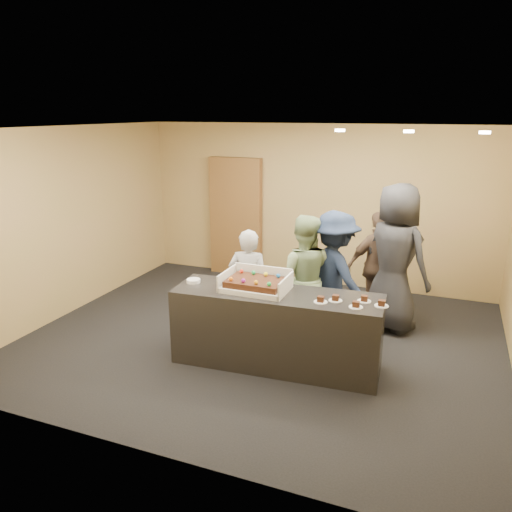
{
  "coord_description": "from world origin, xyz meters",
  "views": [
    {
      "loc": [
        2.13,
        -5.63,
        2.9
      ],
      "look_at": [
        -0.09,
        0.0,
        1.13
      ],
      "focal_mm": 35.0,
      "sensor_mm": 36.0,
      "label": 1
    }
  ],
  "objects_px": {
    "sheet_cake": "(256,282)",
    "plate_stack": "(193,281)",
    "cake_box": "(257,285)",
    "person_sage_man": "(303,278)",
    "storage_cabinet": "(236,217)",
    "person_brown_extra": "(378,266)",
    "person_server_grey": "(249,285)",
    "serving_counter": "(276,329)",
    "person_navy_man": "(334,276)",
    "person_dark_suit": "(395,258)"
  },
  "relations": [
    {
      "from": "sheet_cake",
      "to": "person_brown_extra",
      "type": "height_order",
      "value": "person_brown_extra"
    },
    {
      "from": "sheet_cake",
      "to": "person_navy_man",
      "type": "relative_size",
      "value": 0.38
    },
    {
      "from": "plate_stack",
      "to": "person_brown_extra",
      "type": "relative_size",
      "value": 0.11
    },
    {
      "from": "serving_counter",
      "to": "person_navy_man",
      "type": "height_order",
      "value": "person_navy_man"
    },
    {
      "from": "storage_cabinet",
      "to": "cake_box",
      "type": "relative_size",
      "value": 2.82
    },
    {
      "from": "serving_counter",
      "to": "person_server_grey",
      "type": "xyz_separation_m",
      "value": [
        -0.58,
        0.57,
        0.29
      ]
    },
    {
      "from": "serving_counter",
      "to": "person_brown_extra",
      "type": "bearing_deg",
      "value": 61.17
    },
    {
      "from": "plate_stack",
      "to": "serving_counter",
      "type": "bearing_deg",
      "value": 1.55
    },
    {
      "from": "cake_box",
      "to": "person_navy_man",
      "type": "height_order",
      "value": "person_navy_man"
    },
    {
      "from": "serving_counter",
      "to": "person_brown_extra",
      "type": "height_order",
      "value": "person_brown_extra"
    },
    {
      "from": "person_navy_man",
      "to": "person_brown_extra",
      "type": "bearing_deg",
      "value": -83.57
    },
    {
      "from": "storage_cabinet",
      "to": "person_navy_man",
      "type": "distance_m",
      "value": 3.01
    },
    {
      "from": "plate_stack",
      "to": "person_navy_man",
      "type": "height_order",
      "value": "person_navy_man"
    },
    {
      "from": "sheet_cake",
      "to": "storage_cabinet",
      "type": "bearing_deg",
      "value": 117.63
    },
    {
      "from": "person_sage_man",
      "to": "plate_stack",
      "type": "bearing_deg",
      "value": 24.79
    },
    {
      "from": "serving_counter",
      "to": "storage_cabinet",
      "type": "distance_m",
      "value": 3.55
    },
    {
      "from": "serving_counter",
      "to": "person_sage_man",
      "type": "relative_size",
      "value": 1.45
    },
    {
      "from": "serving_counter",
      "to": "storage_cabinet",
      "type": "xyz_separation_m",
      "value": [
        -1.82,
        2.99,
        0.61
      ]
    },
    {
      "from": "person_server_grey",
      "to": "person_sage_man",
      "type": "bearing_deg",
      "value": -168.81
    },
    {
      "from": "person_brown_extra",
      "to": "sheet_cake",
      "type": "bearing_deg",
      "value": 27.84
    },
    {
      "from": "plate_stack",
      "to": "person_brown_extra",
      "type": "height_order",
      "value": "person_brown_extra"
    },
    {
      "from": "sheet_cake",
      "to": "person_dark_suit",
      "type": "distance_m",
      "value": 2.09
    },
    {
      "from": "storage_cabinet",
      "to": "cake_box",
      "type": "bearing_deg",
      "value": -62.15
    },
    {
      "from": "person_sage_man",
      "to": "person_navy_man",
      "type": "height_order",
      "value": "person_navy_man"
    },
    {
      "from": "person_server_grey",
      "to": "person_brown_extra",
      "type": "height_order",
      "value": "person_brown_extra"
    },
    {
      "from": "serving_counter",
      "to": "person_server_grey",
      "type": "bearing_deg",
      "value": 132.06
    },
    {
      "from": "person_sage_man",
      "to": "person_navy_man",
      "type": "bearing_deg",
      "value": -161.05
    },
    {
      "from": "serving_counter",
      "to": "person_navy_man",
      "type": "distance_m",
      "value": 1.17
    },
    {
      "from": "serving_counter",
      "to": "person_navy_man",
      "type": "relative_size",
      "value": 1.42
    },
    {
      "from": "sheet_cake",
      "to": "person_brown_extra",
      "type": "xyz_separation_m",
      "value": [
        1.13,
        1.87,
        -0.22
      ]
    },
    {
      "from": "sheet_cake",
      "to": "person_server_grey",
      "type": "xyz_separation_m",
      "value": [
        -0.32,
        0.57,
        -0.26
      ]
    },
    {
      "from": "storage_cabinet",
      "to": "sheet_cake",
      "type": "height_order",
      "value": "storage_cabinet"
    },
    {
      "from": "storage_cabinet",
      "to": "person_brown_extra",
      "type": "xyz_separation_m",
      "value": [
        2.7,
        -1.12,
        -0.28
      ]
    },
    {
      "from": "person_server_grey",
      "to": "person_brown_extra",
      "type": "bearing_deg",
      "value": -146.76
    },
    {
      "from": "serving_counter",
      "to": "storage_cabinet",
      "type": "relative_size",
      "value": 1.14
    },
    {
      "from": "person_brown_extra",
      "to": "serving_counter",
      "type": "bearing_deg",
      "value": 34.05
    },
    {
      "from": "storage_cabinet",
      "to": "person_server_grey",
      "type": "height_order",
      "value": "storage_cabinet"
    },
    {
      "from": "cake_box",
      "to": "person_sage_man",
      "type": "xyz_separation_m",
      "value": [
        0.33,
        0.77,
        -0.12
      ]
    },
    {
      "from": "person_brown_extra",
      "to": "person_dark_suit",
      "type": "bearing_deg",
      "value": 99.37
    },
    {
      "from": "person_brown_extra",
      "to": "person_sage_man",
      "type": "bearing_deg",
      "value": 22.22
    },
    {
      "from": "serving_counter",
      "to": "sheet_cake",
      "type": "xyz_separation_m",
      "value": [
        -0.26,
        0.0,
        0.55
      ]
    },
    {
      "from": "sheet_cake",
      "to": "plate_stack",
      "type": "height_order",
      "value": "sheet_cake"
    },
    {
      "from": "storage_cabinet",
      "to": "sheet_cake",
      "type": "xyz_separation_m",
      "value": [
        1.56,
        -2.99,
        -0.06
      ]
    },
    {
      "from": "plate_stack",
      "to": "person_sage_man",
      "type": "bearing_deg",
      "value": 36.27
    },
    {
      "from": "person_dark_suit",
      "to": "serving_counter",
      "type": "bearing_deg",
      "value": 83.79
    },
    {
      "from": "storage_cabinet",
      "to": "plate_stack",
      "type": "xyz_separation_m",
      "value": [
        0.77,
        -3.02,
        -0.14
      ]
    },
    {
      "from": "person_server_grey",
      "to": "person_navy_man",
      "type": "bearing_deg",
      "value": -164.8
    },
    {
      "from": "sheet_cake",
      "to": "person_brown_extra",
      "type": "relative_size",
      "value": 0.41
    },
    {
      "from": "sheet_cake",
      "to": "serving_counter",
      "type": "bearing_deg",
      "value": -0.0
    },
    {
      "from": "plate_stack",
      "to": "person_dark_suit",
      "type": "xyz_separation_m",
      "value": [
        2.18,
        1.6,
        0.08
      ]
    }
  ]
}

